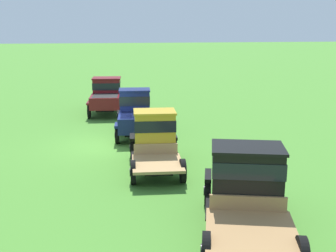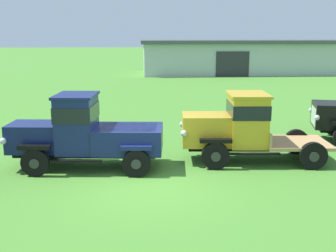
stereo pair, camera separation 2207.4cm
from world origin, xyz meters
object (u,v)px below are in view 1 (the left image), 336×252
vintage_truck_far_side (246,182)px  vintage_truck_foreground_near (107,94)px  vintage_truck_second_in_line (135,113)px  vintage_truck_midrow_center (154,136)px

vintage_truck_far_side → vintage_truck_foreground_near: bearing=-167.8°
vintage_truck_second_in_line → vintage_truck_far_side: 10.51m
vintage_truck_midrow_center → vintage_truck_far_side: bearing=19.0°
vintage_truck_foreground_near → vintage_truck_far_side: size_ratio=0.85×
vintage_truck_foreground_near → vintage_truck_far_side: bearing=12.2°
vintage_truck_midrow_center → vintage_truck_second_in_line: bearing=-175.7°
vintage_truck_midrow_center → vintage_truck_far_side: size_ratio=0.82×
vintage_truck_second_in_line → vintage_truck_midrow_center: vintage_truck_second_in_line is taller
vintage_truck_foreground_near → vintage_truck_midrow_center: vintage_truck_midrow_center is taller
vintage_truck_second_in_line → vintage_truck_midrow_center: (4.85, 0.36, 0.03)m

